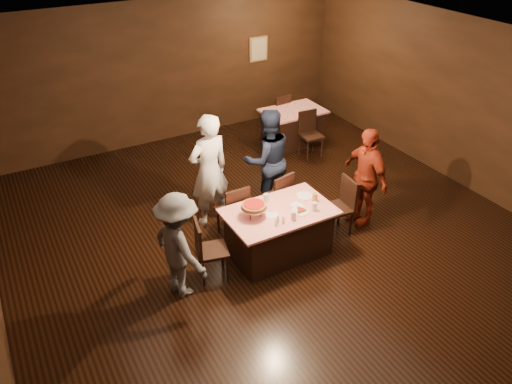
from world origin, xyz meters
TOP-DOWN VIEW (x-y plane):
  - room at (0.00, 0.01)m, footprint 10.00×10.04m
  - main_table at (-0.13, 0.26)m, footprint 1.60×1.00m
  - back_table at (2.18, 3.42)m, footprint 1.30×0.90m
  - chair_far_left at (-0.53, 1.01)m, footprint 0.43×0.43m
  - chair_far_right at (0.27, 1.01)m, footprint 0.50×0.50m
  - chair_end_left at (-1.23, 0.26)m, footprint 0.51×0.51m
  - chair_end_right at (0.97, 0.26)m, footprint 0.45×0.45m
  - chair_back_near at (2.18, 2.72)m, footprint 0.45×0.45m
  - chair_back_far at (2.18, 4.02)m, footprint 0.45×0.45m
  - diner_white_jacket at (-0.66, 1.54)m, footprint 0.76×0.55m
  - diner_navy_hoodie at (0.42, 1.53)m, footprint 0.95×0.78m
  - diner_grey_knit at (-1.74, 0.18)m, footprint 0.81×1.12m
  - diner_red_shirt at (1.55, 0.34)m, footprint 0.43×1.00m
  - pizza_stand at (-0.53, 0.31)m, footprint 0.38×0.38m
  - plate_with_slice at (0.12, 0.08)m, footprint 0.25×0.25m
  - plate_empty at (0.42, 0.41)m, footprint 0.25×0.25m
  - glass_front_left at (-0.08, -0.04)m, footprint 0.08×0.08m
  - glass_front_right at (0.32, 0.01)m, footprint 0.08×0.08m
  - glass_amber at (0.47, 0.21)m, footprint 0.08×0.08m
  - glass_back at (-0.18, 0.56)m, footprint 0.08×0.08m
  - condiments at (-0.31, -0.02)m, footprint 0.17×0.10m
  - napkin_center at (0.17, 0.26)m, footprint 0.19×0.19m
  - napkin_left at (-0.28, 0.21)m, footprint 0.21×0.21m

SIDE VIEW (x-z plane):
  - main_table at x=-0.13m, z-range 0.00..0.77m
  - back_table at x=2.18m, z-range 0.00..0.77m
  - chair_far_left at x=-0.53m, z-range 0.00..0.95m
  - chair_far_right at x=0.27m, z-range 0.00..0.95m
  - chair_end_left at x=-1.23m, z-range 0.00..0.95m
  - chair_end_right at x=0.97m, z-range 0.00..0.95m
  - chair_back_near at x=2.18m, z-range 0.00..0.95m
  - chair_back_far at x=2.18m, z-range 0.00..0.95m
  - napkin_center at x=0.17m, z-range 0.77..0.78m
  - napkin_left at x=-0.28m, z-range 0.77..0.78m
  - plate_empty at x=0.42m, z-range 0.77..0.78m
  - diner_grey_knit at x=-1.74m, z-range 0.00..1.56m
  - plate_with_slice at x=0.12m, z-range 0.76..0.83m
  - condiments at x=-0.31m, z-range 0.77..0.87m
  - glass_front_left at x=-0.08m, z-range 0.77..0.91m
  - glass_front_right at x=0.32m, z-range 0.77..0.91m
  - glass_amber at x=0.47m, z-range 0.77..0.91m
  - glass_back at x=-0.18m, z-range 0.77..0.91m
  - diner_red_shirt at x=1.55m, z-range 0.00..1.69m
  - diner_navy_hoodie at x=0.42m, z-range 0.00..1.80m
  - pizza_stand at x=-0.53m, z-range 0.84..1.06m
  - diner_white_jacket at x=-0.66m, z-range 0.00..1.93m
  - room at x=0.00m, z-range 0.63..3.65m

